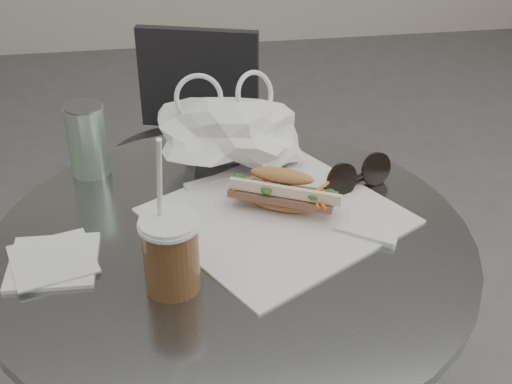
{
  "coord_description": "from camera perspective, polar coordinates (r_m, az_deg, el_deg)",
  "views": [
    {
      "loc": [
        -0.09,
        -0.69,
        1.4
      ],
      "look_at": [
        0.05,
        0.26,
        0.79
      ],
      "focal_mm": 50.0,
      "sensor_mm": 36.0,
      "label": 1
    }
  ],
  "objects": [
    {
      "name": "iced_coffee",
      "position": [
        0.99,
        -6.81,
        -4.82
      ],
      "size": [
        0.09,
        0.09,
        0.25
      ],
      "color": "brown",
      "rests_on": "cafe_table"
    },
    {
      "name": "napkin_stack",
      "position": [
        1.1,
        -15.94,
        -5.33
      ],
      "size": [
        0.15,
        0.15,
        0.01
      ],
      "color": "white",
      "rests_on": "cafe_table"
    },
    {
      "name": "sandwich_paper",
      "position": [
        1.16,
        1.69,
        -1.89
      ],
      "size": [
        0.47,
        0.46,
        0.0
      ],
      "primitive_type": "cube",
      "rotation": [
        0.0,
        0.0,
        0.54
      ],
      "color": "white",
      "rests_on": "cafe_table"
    },
    {
      "name": "plastic_bag",
      "position": [
        1.28,
        -2.18,
        4.64
      ],
      "size": [
        0.29,
        0.25,
        0.12
      ],
      "primitive_type": null,
      "rotation": [
        0.0,
        0.0,
        0.28
      ],
      "color": "white",
      "rests_on": "cafe_table"
    },
    {
      "name": "cafe_table",
      "position": [
        1.29,
        -1.78,
        -13.74
      ],
      "size": [
        0.76,
        0.76,
        0.74
      ],
      "color": "slate",
      "rests_on": "ground"
    },
    {
      "name": "banh_mi",
      "position": [
        1.16,
        2.11,
        0.09
      ],
      "size": [
        0.23,
        0.17,
        0.07
      ],
      "rotation": [
        0.0,
        0.0,
        -0.44
      ],
      "color": "#C67F4A",
      "rests_on": "sandwich_paper"
    },
    {
      "name": "chair_far",
      "position": [
        1.93,
        -5.18,
        -0.63
      ],
      "size": [
        0.42,
        0.45,
        0.77
      ],
      "rotation": [
        0.0,
        0.0,
        2.86
      ],
      "color": "#313033",
      "rests_on": "ground"
    },
    {
      "name": "drink_can",
      "position": [
        1.28,
        -13.34,
        4.09
      ],
      "size": [
        0.07,
        0.07,
        0.13
      ],
      "color": "#508A58",
      "rests_on": "cafe_table"
    },
    {
      "name": "sunglasses",
      "position": [
        1.24,
        8.16,
        1.24
      ],
      "size": [
        0.13,
        0.07,
        0.06
      ],
      "rotation": [
        0.0,
        0.0,
        0.39
      ],
      "color": "black",
      "rests_on": "cafe_table"
    }
  ]
}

